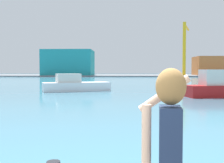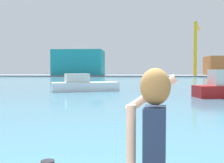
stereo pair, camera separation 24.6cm
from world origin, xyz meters
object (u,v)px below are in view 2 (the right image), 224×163
Objects in this scene: person_photographer at (154,141)px; boat_moored at (84,85)px; warehouse_left at (79,63)px; port_crane at (196,43)px.

boat_moored is (-5.27, 25.59, -0.90)m from person_photographer.
warehouse_left reaches higher than boat_moored.
port_crane is (24.87, 61.08, 10.11)m from boat_moored.
port_crane reaches higher than warehouse_left.
person_photographer is 0.10× the size of port_crane.
person_photographer is 26.15m from boat_moored.
boat_moored is at bearing 18.78° from person_photographer.
port_crane is at bearing -5.60° from person_photographer.
boat_moored is 64.97m from warehouse_left.
boat_moored is 0.44× the size of warehouse_left.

